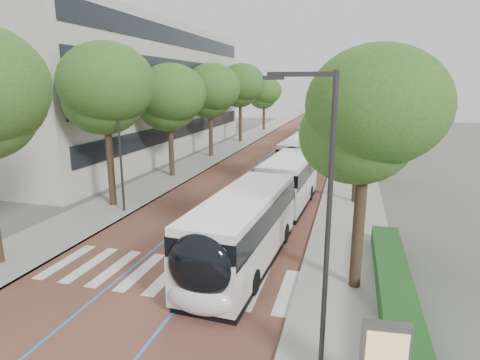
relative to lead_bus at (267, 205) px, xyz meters
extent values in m
plane|color=#51544C|center=(-3.19, -6.66, -1.63)|extent=(160.00, 160.00, 0.00)
cube|color=brown|center=(-3.19, 33.34, -1.62)|extent=(11.00, 140.00, 0.02)
cube|color=gray|center=(-10.69, 33.34, -1.57)|extent=(4.00, 140.00, 0.12)
cube|color=gray|center=(4.31, 33.34, -1.57)|extent=(4.00, 140.00, 0.12)
cube|color=gray|center=(-8.79, 33.34, -1.57)|extent=(0.20, 140.00, 0.14)
cube|color=gray|center=(2.41, 33.34, -1.57)|extent=(0.20, 140.00, 0.14)
cube|color=silver|center=(-7.99, -5.66, -1.60)|extent=(0.55, 3.60, 0.01)
cube|color=silver|center=(-6.74, -5.66, -1.60)|extent=(0.55, 3.60, 0.01)
cube|color=silver|center=(-5.49, -5.66, -1.60)|extent=(0.55, 3.60, 0.01)
cube|color=silver|center=(-4.24, -5.66, -1.60)|extent=(0.55, 3.60, 0.01)
cube|color=silver|center=(-2.99, -5.66, -1.60)|extent=(0.55, 3.60, 0.01)
cube|color=silver|center=(-1.74, -5.66, -1.60)|extent=(0.55, 3.60, 0.01)
cube|color=silver|center=(-0.49, -5.66, -1.60)|extent=(0.55, 3.60, 0.01)
cube|color=silver|center=(0.76, -5.66, -1.60)|extent=(0.55, 3.60, 0.01)
cube|color=silver|center=(2.01, -5.66, -1.60)|extent=(0.55, 3.60, 0.01)
cube|color=blue|center=(-4.79, 33.34, -1.60)|extent=(0.12, 126.00, 0.01)
cube|color=blue|center=(-1.59, 33.34, -1.60)|extent=(0.12, 126.00, 0.01)
cube|color=#A09D94|center=(-22.69, 21.34, 5.37)|extent=(18.00, 40.00, 14.00)
cube|color=black|center=(-13.64, 21.34, 1.37)|extent=(0.12, 38.00, 1.60)
cube|color=black|center=(-13.64, 21.34, 4.57)|extent=(0.12, 38.00, 1.60)
cube|color=black|center=(-13.64, 21.34, 7.77)|extent=(0.12, 38.00, 1.60)
cube|color=black|center=(-13.64, 21.34, 10.77)|extent=(0.12, 38.00, 1.60)
cube|color=#174419|center=(5.91, -6.66, -1.11)|extent=(1.20, 14.00, 0.80)
cylinder|color=#2C2B2E|center=(3.61, -9.66, 2.49)|extent=(0.14, 0.14, 8.00)
cube|color=#2C2B2E|center=(2.81, -9.66, 6.39)|extent=(1.70, 0.12, 0.12)
cube|color=#2C2B2E|center=(2.11, -9.66, 6.31)|extent=(0.50, 0.20, 0.10)
cylinder|color=#2C2B2E|center=(3.61, 15.34, 2.49)|extent=(0.14, 0.14, 8.00)
cube|color=#2C2B2E|center=(2.81, 15.34, 6.39)|extent=(1.70, 0.12, 0.12)
cube|color=#2C2B2E|center=(2.11, 15.34, 6.31)|extent=(0.50, 0.20, 0.10)
cylinder|color=#2C2B2E|center=(-9.29, 1.34, 2.49)|extent=(0.14, 0.14, 8.00)
cylinder|color=black|center=(-10.69, 2.34, 0.94)|extent=(0.44, 0.44, 5.14)
ellipsoid|color=#274E19|center=(-10.69, 2.34, 5.62)|extent=(5.79, 5.79, 4.92)
cylinder|color=black|center=(-10.69, 11.34, 0.65)|extent=(0.44, 0.44, 4.56)
ellipsoid|color=#274E19|center=(-10.69, 11.34, 4.80)|extent=(5.72, 5.72, 4.86)
cylinder|color=black|center=(-10.69, 21.34, 0.78)|extent=(0.44, 0.44, 4.82)
ellipsoid|color=#274E19|center=(-10.69, 21.34, 5.16)|extent=(5.97, 5.97, 5.08)
cylinder|color=black|center=(-10.69, 33.34, 0.97)|extent=(0.44, 0.44, 5.20)
ellipsoid|color=#274E19|center=(-10.69, 33.34, 5.70)|extent=(6.02, 6.02, 5.11)
cylinder|color=black|center=(-10.69, 48.34, 0.52)|extent=(0.44, 0.44, 4.29)
ellipsoid|color=#274E19|center=(-10.69, 48.34, 4.42)|extent=(5.41, 5.41, 4.60)
cylinder|color=black|center=(4.51, -4.66, 0.67)|extent=(0.44, 0.44, 4.59)
ellipsoid|color=#274E19|center=(4.51, -4.66, 4.84)|extent=(4.94, 4.94, 4.20)
cylinder|color=black|center=(4.51, 7.34, 0.75)|extent=(0.44, 0.44, 4.76)
ellipsoid|color=#274E19|center=(4.51, 7.34, 5.08)|extent=(5.27, 5.27, 4.48)
cylinder|color=black|center=(4.51, 21.34, 0.35)|extent=(0.44, 0.44, 3.95)
ellipsoid|color=#274E19|center=(4.51, 21.34, 3.94)|extent=(5.02, 5.02, 4.27)
cylinder|color=black|center=(4.51, 37.34, 0.71)|extent=(0.44, 0.44, 4.67)
ellipsoid|color=#274E19|center=(4.51, 37.34, 4.95)|extent=(4.91, 4.91, 4.17)
cylinder|color=black|center=(0.07, 1.30, 0.15)|extent=(2.35, 1.02, 2.30)
cube|color=silver|center=(-0.21, -3.82, -0.37)|extent=(3.01, 9.48, 1.82)
cube|color=black|center=(-0.21, -3.82, 0.77)|extent=(3.04, 9.30, 0.97)
cube|color=silver|center=(-0.21, -3.82, 1.42)|extent=(2.95, 9.29, 0.31)
cube|color=black|center=(-0.21, -3.82, -1.45)|extent=(2.94, 9.11, 0.35)
cube|color=silver|center=(0.31, 5.61, -0.37)|extent=(2.92, 7.86, 1.82)
cube|color=black|center=(0.31, 5.61, 0.77)|extent=(2.95, 7.71, 0.97)
cube|color=silver|center=(0.31, 5.61, 1.42)|extent=(2.86, 7.71, 0.31)
cube|color=black|center=(0.31, 5.61, -1.45)|extent=(2.85, 7.55, 0.35)
ellipsoid|color=black|center=(-0.45, -8.35, 0.38)|extent=(2.41, 1.23, 2.28)
ellipsoid|color=silver|center=(-0.46, -8.40, -0.76)|extent=(2.40, 1.13, 1.14)
cylinder|color=black|center=(-1.46, -6.04, -1.13)|extent=(0.35, 1.01, 1.00)
cylinder|color=black|center=(0.80, -6.16, -1.13)|extent=(0.35, 1.01, 1.00)
cylinder|color=black|center=(-0.73, 7.34, -1.13)|extent=(0.35, 1.01, 1.00)
cylinder|color=black|center=(1.52, 7.22, -1.13)|extent=(0.35, 1.01, 1.00)
cylinder|color=black|center=(-1.17, -0.69, -1.13)|extent=(0.35, 1.01, 1.00)
cylinder|color=black|center=(1.09, -0.81, -1.13)|extent=(0.35, 1.01, 1.00)
cube|color=silver|center=(-0.01, 16.39, -0.37)|extent=(3.05, 12.10, 1.82)
cube|color=black|center=(-0.01, 16.39, 0.77)|extent=(3.08, 11.86, 0.97)
cube|color=silver|center=(-0.01, 16.39, 1.42)|extent=(2.99, 11.86, 0.31)
cube|color=black|center=(-0.01, 16.39, -1.45)|extent=(2.98, 11.62, 0.35)
ellipsoid|color=black|center=(-0.28, 10.55, 0.38)|extent=(2.40, 1.21, 2.28)
ellipsoid|color=silver|center=(-0.28, 10.50, -0.76)|extent=(2.39, 1.11, 1.14)
cylinder|color=black|center=(-1.31, 12.85, -1.13)|extent=(0.35, 1.01, 1.00)
cylinder|color=black|center=(0.95, 12.75, -1.13)|extent=(0.35, 1.01, 1.00)
cylinder|color=black|center=(-0.96, 20.24, -1.13)|extent=(0.35, 1.01, 1.00)
cylinder|color=black|center=(1.29, 20.14, -1.13)|extent=(0.35, 1.01, 1.00)
cube|color=silver|center=(-0.26, 29.67, -0.37)|extent=(2.72, 12.04, 1.82)
cube|color=black|center=(-0.26, 29.67, 0.77)|extent=(2.76, 11.81, 0.97)
cube|color=silver|center=(-0.26, 29.67, 1.42)|extent=(2.67, 11.80, 0.31)
cube|color=black|center=(-0.26, 29.67, -1.45)|extent=(2.66, 11.56, 0.35)
ellipsoid|color=black|center=(-0.37, 23.82, 0.38)|extent=(2.37, 1.14, 2.28)
ellipsoid|color=silver|center=(-0.37, 23.77, -0.76)|extent=(2.37, 1.04, 1.14)
cylinder|color=black|center=(-1.46, 26.09, -1.13)|extent=(0.32, 1.01, 1.00)
cylinder|color=black|center=(0.80, 26.05, -1.13)|extent=(0.32, 1.01, 1.00)
cylinder|color=black|center=(-1.32, 33.49, -1.13)|extent=(0.32, 1.01, 1.00)
cylinder|color=black|center=(0.94, 33.45, -1.13)|extent=(0.32, 1.01, 1.00)
cube|color=silver|center=(-0.92, 41.95, -0.37)|extent=(2.97, 12.09, 1.82)
cube|color=black|center=(-0.92, 41.95, 0.77)|extent=(3.00, 11.85, 0.97)
cube|color=silver|center=(-0.92, 41.95, 1.42)|extent=(2.91, 11.85, 0.31)
cube|color=black|center=(-0.92, 41.95, -1.45)|extent=(2.90, 11.61, 0.35)
ellipsoid|color=black|center=(-0.69, 36.11, 0.38)|extent=(2.39, 1.19, 2.28)
ellipsoid|color=silver|center=(-0.69, 36.06, -0.76)|extent=(2.39, 1.09, 1.14)
cylinder|color=black|center=(-1.91, 38.31, -1.13)|extent=(0.34, 1.01, 1.00)
cylinder|color=black|center=(0.35, 38.40, -1.13)|extent=(0.34, 1.01, 1.00)
cylinder|color=black|center=(-2.20, 45.70, -1.13)|extent=(0.34, 1.01, 1.00)
cylinder|color=black|center=(0.06, 45.79, -1.13)|extent=(0.34, 1.01, 1.00)
cube|color=silver|center=(-0.89, 55.06, -0.37)|extent=(3.29, 12.14, 1.82)
cube|color=black|center=(-0.89, 55.06, 0.77)|extent=(3.31, 11.90, 0.97)
cube|color=silver|center=(-0.89, 55.06, 1.42)|extent=(3.22, 11.90, 0.31)
cube|color=black|center=(-0.89, 55.06, -1.45)|extent=(3.21, 11.66, 0.35)
ellipsoid|color=black|center=(-0.50, 49.22, 0.38)|extent=(2.42, 1.25, 2.28)
ellipsoid|color=silver|center=(-0.50, 49.17, -0.76)|extent=(2.41, 1.15, 1.14)
cylinder|color=black|center=(-1.78, 51.39, -1.13)|extent=(0.37, 1.02, 1.00)
cylinder|color=black|center=(0.48, 51.54, -1.13)|extent=(0.37, 1.02, 1.00)
cylinder|color=black|center=(-2.27, 58.77, -1.13)|extent=(0.37, 1.02, 1.00)
cylinder|color=black|center=(-0.01, 58.92, -1.13)|extent=(0.37, 1.02, 1.00)
camera|label=1|loc=(4.04, -19.62, 6.17)|focal=30.00mm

